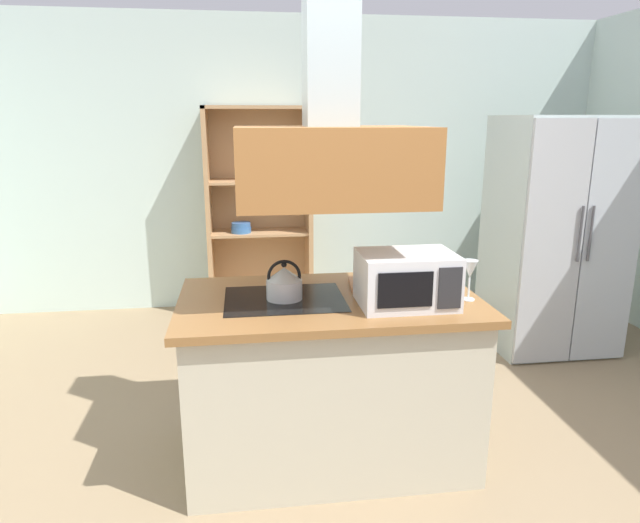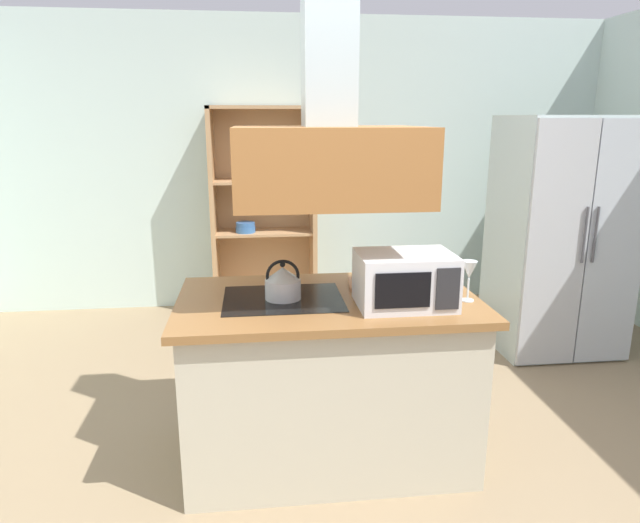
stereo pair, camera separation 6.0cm
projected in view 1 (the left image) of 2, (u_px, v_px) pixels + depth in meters
The scene contains 10 objects.
ground_plane at pixel (347, 486), 2.79m from camera, with size 7.80×7.80×0.00m, color #8A7456.
wall_back at pixel (292, 165), 5.33m from camera, with size 6.00×0.12×2.70m, color silver.
kitchen_island at pixel (329, 377), 2.96m from camera, with size 1.53×0.91×0.90m.
range_hood at pixel (330, 138), 2.65m from camera, with size 0.90×0.70×1.31m.
refrigerator at pixel (554, 235), 4.33m from camera, with size 0.90×0.77×1.81m.
dish_cabinet at pixel (259, 222), 5.20m from camera, with size 0.96×0.40×1.90m.
kettle at pixel (284, 283), 2.79m from camera, with size 0.18×0.18×0.20m.
cutting_board at pixel (380, 283), 3.06m from camera, with size 0.34×0.24×0.02m, color tan.
microwave at pixel (406, 279), 2.70m from camera, with size 0.46×0.35×0.26m.
wine_glass_on_counter at pixel (470, 271), 2.77m from camera, with size 0.08×0.08×0.21m.
Camera 1 is at (-0.46, -2.38, 1.79)m, focal length 31.26 mm.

